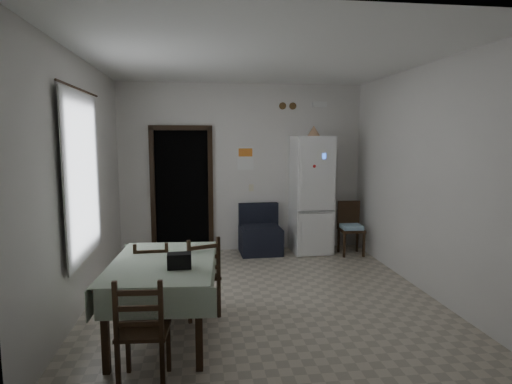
{
  "coord_description": "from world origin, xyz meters",
  "views": [
    {
      "loc": [
        -0.77,
        -5.16,
        1.99
      ],
      "look_at": [
        0.0,
        0.5,
        1.25
      ],
      "focal_mm": 30.0,
      "sensor_mm": 36.0,
      "label": 1
    }
  ],
  "objects_px": {
    "fridge": "(311,195)",
    "dining_chair_far_left": "(153,279)",
    "dining_chair_far_right": "(199,275)",
    "navy_seat": "(260,229)",
    "corner_chair": "(351,229)",
    "dining_chair_near_head": "(144,329)",
    "dining_table": "(164,299)"
  },
  "relations": [
    {
      "from": "fridge",
      "to": "dining_table",
      "type": "relative_size",
      "value": 1.34
    },
    {
      "from": "dining_table",
      "to": "dining_chair_far_right",
      "type": "bearing_deg",
      "value": 59.06
    },
    {
      "from": "navy_seat",
      "to": "dining_chair_far_right",
      "type": "relative_size",
      "value": 0.92
    },
    {
      "from": "navy_seat",
      "to": "dining_chair_near_head",
      "type": "distance_m",
      "value": 4.03
    },
    {
      "from": "dining_chair_far_left",
      "to": "dining_chair_near_head",
      "type": "distance_m",
      "value": 1.29
    },
    {
      "from": "fridge",
      "to": "dining_chair_far_left",
      "type": "relative_size",
      "value": 2.28
    },
    {
      "from": "dining_table",
      "to": "dining_chair_near_head",
      "type": "height_order",
      "value": "dining_chair_near_head"
    },
    {
      "from": "dining_chair_far_right",
      "to": "dining_chair_near_head",
      "type": "distance_m",
      "value": 1.38
    },
    {
      "from": "corner_chair",
      "to": "dining_table",
      "type": "height_order",
      "value": "corner_chair"
    },
    {
      "from": "dining_table",
      "to": "dining_chair_far_right",
      "type": "distance_m",
      "value": 0.61
    },
    {
      "from": "fridge",
      "to": "dining_chair_near_head",
      "type": "xyz_separation_m",
      "value": [
        -2.38,
        -3.74,
        -0.54
      ]
    },
    {
      "from": "corner_chair",
      "to": "dining_chair_far_left",
      "type": "xyz_separation_m",
      "value": [
        -3.06,
        -2.18,
        -0.01
      ]
    },
    {
      "from": "fridge",
      "to": "dining_chair_near_head",
      "type": "bearing_deg",
      "value": -123.48
    },
    {
      "from": "navy_seat",
      "to": "dining_table",
      "type": "relative_size",
      "value": 0.56
    },
    {
      "from": "fridge",
      "to": "corner_chair",
      "type": "xyz_separation_m",
      "value": [
        0.63,
        -0.28,
        -0.55
      ]
    },
    {
      "from": "navy_seat",
      "to": "dining_chair_far_left",
      "type": "height_order",
      "value": "dining_chair_far_left"
    },
    {
      "from": "corner_chair",
      "to": "dining_chair_far_right",
      "type": "distance_m",
      "value": 3.35
    },
    {
      "from": "fridge",
      "to": "dining_chair_far_right",
      "type": "distance_m",
      "value": 3.16
    },
    {
      "from": "corner_chair",
      "to": "dining_table",
      "type": "distance_m",
      "value": 3.94
    },
    {
      "from": "navy_seat",
      "to": "dining_chair_far_right",
      "type": "bearing_deg",
      "value": -114.81
    },
    {
      "from": "dining_chair_near_head",
      "to": "dining_table",
      "type": "bearing_deg",
      "value": -92.88
    },
    {
      "from": "dining_chair_far_left",
      "to": "dining_chair_near_head",
      "type": "xyz_separation_m",
      "value": [
        0.06,
        -1.28,
        0.02
      ]
    },
    {
      "from": "corner_chair",
      "to": "dining_chair_near_head",
      "type": "xyz_separation_m",
      "value": [
        -3.01,
        -3.46,
        0.01
      ]
    },
    {
      "from": "fridge",
      "to": "dining_chair_far_right",
      "type": "relative_size",
      "value": 2.2
    },
    {
      "from": "navy_seat",
      "to": "corner_chair",
      "type": "height_order",
      "value": "corner_chair"
    },
    {
      "from": "navy_seat",
      "to": "dining_chair_near_head",
      "type": "bearing_deg",
      "value": -113.28
    },
    {
      "from": "fridge",
      "to": "dining_chair_far_right",
      "type": "height_order",
      "value": "fridge"
    },
    {
      "from": "navy_seat",
      "to": "corner_chair",
      "type": "bearing_deg",
      "value": -12.12
    },
    {
      "from": "dining_chair_near_head",
      "to": "dining_chair_far_right",
      "type": "bearing_deg",
      "value": -104.88
    },
    {
      "from": "fridge",
      "to": "navy_seat",
      "type": "distance_m",
      "value": 1.06
    },
    {
      "from": "fridge",
      "to": "dining_chair_far_left",
      "type": "xyz_separation_m",
      "value": [
        -2.43,
        -2.46,
        -0.56
      ]
    },
    {
      "from": "dining_table",
      "to": "dining_chair_far_right",
      "type": "relative_size",
      "value": 1.64
    }
  ]
}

